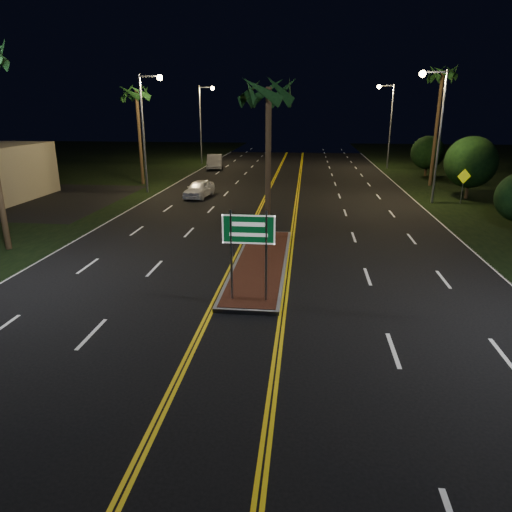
# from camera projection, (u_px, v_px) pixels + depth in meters

# --- Properties ---
(ground) EXTENTS (120.00, 120.00, 0.00)m
(ground) POSITION_uv_depth(u_px,v_px,m) (237.00, 342.00, 13.46)
(ground) COLOR black
(ground) RESTS_ON ground
(median_island) EXTENTS (2.25, 10.25, 0.17)m
(median_island) POSITION_uv_depth(u_px,v_px,m) (261.00, 263.00, 20.05)
(median_island) COLOR gray
(median_island) RESTS_ON ground
(highway_sign) EXTENTS (1.80, 0.08, 3.20)m
(highway_sign) POSITION_uv_depth(u_px,v_px,m) (249.00, 238.00, 15.36)
(highway_sign) COLOR gray
(highway_sign) RESTS_ON ground
(streetlight_left_mid) EXTENTS (1.91, 0.44, 9.00)m
(streetlight_left_mid) POSITION_uv_depth(u_px,v_px,m) (147.00, 120.00, 35.50)
(streetlight_left_mid) COLOR gray
(streetlight_left_mid) RESTS_ON ground
(streetlight_left_far) EXTENTS (1.91, 0.44, 9.00)m
(streetlight_left_far) POSITION_uv_depth(u_px,v_px,m) (203.00, 116.00, 54.40)
(streetlight_left_far) COLOR gray
(streetlight_left_far) RESTS_ON ground
(streetlight_right_mid) EXTENTS (1.91, 0.44, 9.00)m
(streetlight_right_mid) POSITION_uv_depth(u_px,v_px,m) (436.00, 122.00, 31.40)
(streetlight_right_mid) COLOR gray
(streetlight_right_mid) RESTS_ON ground
(streetlight_right_far) EXTENTS (1.91, 0.44, 9.00)m
(streetlight_right_far) POSITION_uv_depth(u_px,v_px,m) (388.00, 117.00, 50.30)
(streetlight_right_far) COLOR gray
(streetlight_right_far) RESTS_ON ground
(palm_median) EXTENTS (2.40, 2.40, 8.30)m
(palm_median) POSITION_uv_depth(u_px,v_px,m) (269.00, 92.00, 21.13)
(palm_median) COLOR #382819
(palm_median) RESTS_ON ground
(palm_left_far) EXTENTS (2.40, 2.40, 8.80)m
(palm_left_far) POSITION_uv_depth(u_px,v_px,m) (136.00, 93.00, 38.86)
(palm_left_far) COLOR #382819
(palm_left_far) RESTS_ON ground
(palm_right_far) EXTENTS (2.40, 2.40, 10.30)m
(palm_right_far) POSITION_uv_depth(u_px,v_px,m) (443.00, 75.00, 37.66)
(palm_right_far) COLOR #382819
(palm_right_far) RESTS_ON ground
(shrub_mid) EXTENTS (3.78, 3.78, 4.62)m
(shrub_mid) POSITION_uv_depth(u_px,v_px,m) (471.00, 162.00, 33.85)
(shrub_mid) COLOR #382819
(shrub_mid) RESTS_ON ground
(shrub_far) EXTENTS (3.24, 3.24, 3.96)m
(shrub_far) POSITION_uv_depth(u_px,v_px,m) (428.00, 153.00, 45.33)
(shrub_far) COLOR #382819
(shrub_far) RESTS_ON ground
(car_near) EXTENTS (2.53, 4.79, 1.53)m
(car_near) POSITION_uv_depth(u_px,v_px,m) (199.00, 187.00, 34.98)
(car_near) COLOR white
(car_near) RESTS_ON ground
(car_far) EXTENTS (3.21, 5.75, 1.81)m
(car_far) POSITION_uv_depth(u_px,v_px,m) (215.00, 160.00, 51.52)
(car_far) COLOR #BABBC5
(car_far) RESTS_ON ground
(warning_sign) EXTENTS (1.00, 0.34, 2.47)m
(warning_sign) POSITION_uv_depth(u_px,v_px,m) (463.00, 181.00, 32.40)
(warning_sign) COLOR gray
(warning_sign) RESTS_ON ground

